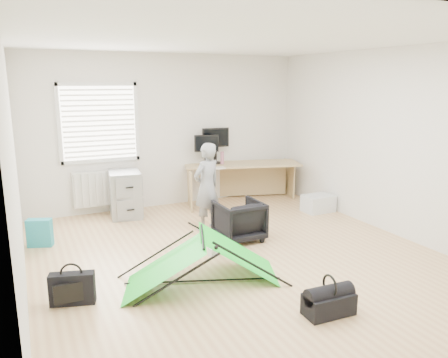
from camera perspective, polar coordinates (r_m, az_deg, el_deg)
name	(u,v)px	position (r m, az deg, el deg)	size (l,w,h in m)	color
ground	(237,256)	(5.76, 1.72, -10.06)	(5.50, 5.50, 0.00)	tan
back_wall	(168,131)	(7.91, -7.32, 6.21)	(5.00, 0.02, 2.70)	silver
window	(99,123)	(7.57, -16.00, 7.06)	(1.20, 0.06, 1.20)	silver
radiator	(104,188)	(7.71, -15.46, -1.12)	(1.00, 0.12, 0.60)	silver
desk	(242,182)	(8.22, 2.38, -0.44)	(2.13, 0.68, 0.73)	tan
filing_cabinet	(125,194)	(7.49, -12.78, -1.89)	(0.49, 0.66, 0.77)	gray
monitor_left	(206,155)	(7.86, -2.36, 3.19)	(0.43, 0.09, 0.41)	black
monitor_right	(215,150)	(8.12, -1.16, 3.76)	(0.51, 0.11, 0.48)	black
keyboard	(212,169)	(7.60, -1.56, 1.37)	(0.46, 0.16, 0.02)	beige
thermos	(222,158)	(8.06, -0.24, 2.78)	(0.06, 0.06, 0.23)	#A95E76
office_chair	(239,220)	(6.25, 1.96, -5.41)	(0.61, 0.63, 0.57)	black
person	(207,187)	(6.58, -2.25, -1.03)	(0.49, 0.32, 1.34)	gray
kite	(203,259)	(4.97, -2.79, -10.44)	(1.76, 0.78, 0.55)	#13CF25
storage_crate	(318,203)	(7.79, 12.20, -3.12)	(0.52, 0.36, 0.29)	silver
tote_bag	(40,233)	(6.54, -22.93, -6.49)	(0.33, 0.14, 0.39)	teal
laptop_bag	(72,289)	(4.82, -19.19, -13.37)	(0.44, 0.13, 0.33)	black
white_box	(213,252)	(5.75, -1.41, -9.51)	(0.11, 0.11, 0.11)	silver
duffel_bag	(329,304)	(4.53, 13.51, -15.60)	(0.49, 0.25, 0.21)	black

